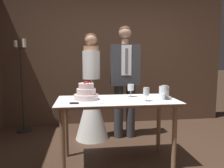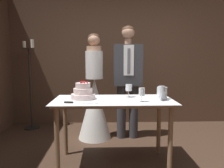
{
  "view_description": "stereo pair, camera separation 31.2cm",
  "coord_description": "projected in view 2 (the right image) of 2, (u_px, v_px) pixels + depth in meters",
  "views": [
    {
      "loc": [
        -0.63,
        -2.28,
        1.33
      ],
      "look_at": [
        -0.22,
        0.79,
        0.96
      ],
      "focal_mm": 35.0,
      "sensor_mm": 36.0,
      "label": 1
    },
    {
      "loc": [
        -0.32,
        -2.3,
        1.33
      ],
      "look_at": [
        -0.22,
        0.79,
        0.96
      ],
      "focal_mm": 35.0,
      "sensor_mm": 36.0,
      "label": 2
    }
  ],
  "objects": [
    {
      "name": "bride",
      "position": [
        94.0,
        101.0,
        3.6
      ],
      "size": [
        0.54,
        0.54,
        1.72
      ],
      "color": "white",
      "rests_on": "ground_plane"
    },
    {
      "name": "wine_glass_middle",
      "position": [
        129.0,
        88.0,
        2.83
      ],
      "size": [
        0.08,
        0.08,
        0.17
      ],
      "color": "silver",
      "rests_on": "cake_table"
    },
    {
      "name": "wine_glass_far",
      "position": [
        161.0,
        90.0,
        2.58
      ],
      "size": [
        0.08,
        0.08,
        0.18
      ],
      "color": "silver",
      "rests_on": "cake_table"
    },
    {
      "name": "tiered_cake",
      "position": [
        83.0,
        93.0,
        2.72
      ],
      "size": [
        0.3,
        0.3,
        0.23
      ],
      "color": "beige",
      "rests_on": "cake_table"
    },
    {
      "name": "cake_knife",
      "position": [
        75.0,
        103.0,
        2.46
      ],
      "size": [
        0.39,
        0.06,
        0.02
      ],
      "rotation": [
        0.0,
        0.0,
        -0.11
      ],
      "color": "silver",
      "rests_on": "cake_table"
    },
    {
      "name": "candle_stand",
      "position": [
        30.0,
        88.0,
        4.07
      ],
      "size": [
        0.28,
        0.28,
        1.67
      ],
      "color": "black",
      "rests_on": "ground_plane"
    },
    {
      "name": "wine_glass_near",
      "position": [
        142.0,
        93.0,
        2.53
      ],
      "size": [
        0.07,
        0.07,
        0.16
      ],
      "color": "silver",
      "rests_on": "cake_table"
    },
    {
      "name": "groom",
      "position": [
        128.0,
        76.0,
        3.57
      ],
      "size": [
        0.46,
        0.25,
        1.84
      ],
      "color": "#38383D",
      "rests_on": "ground_plane"
    },
    {
      "name": "cake_table",
      "position": [
        113.0,
        108.0,
        2.7
      ],
      "size": [
        1.47,
        0.71,
        0.82
      ],
      "color": "#8E6B4C",
      "rests_on": "ground_plane"
    },
    {
      "name": "wall_back",
      "position": [
        120.0,
        58.0,
        4.44
      ],
      "size": [
        4.57,
        0.12,
        2.65
      ],
      "primitive_type": "cube",
      "color": "#513828",
      "rests_on": "ground_plane"
    },
    {
      "name": "hurricane_candle",
      "position": [
        162.0,
        93.0,
        2.7
      ],
      "size": [
        0.13,
        0.13,
        0.15
      ],
      "color": "silver",
      "rests_on": "cake_table"
    }
  ]
}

